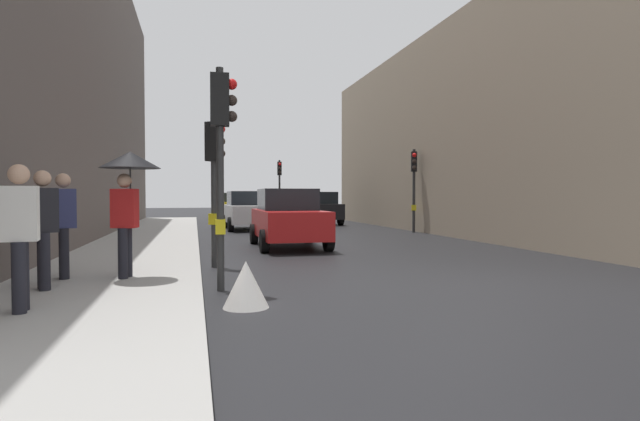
% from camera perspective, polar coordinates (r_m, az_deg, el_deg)
% --- Properties ---
extents(ground_plane, '(120.00, 120.00, 0.00)m').
position_cam_1_polar(ground_plane, '(9.65, 15.80, -7.68)').
color(ground_plane, black).
extents(sidewalk_kerb, '(3.13, 40.00, 0.16)m').
position_cam_1_polar(sidewalk_kerb, '(14.43, -19.53, -4.31)').
color(sidewalk_kerb, '#A8A5A0').
rests_on(sidewalk_kerb, ground).
extents(building_facade_right, '(12.00, 25.98, 8.27)m').
position_cam_1_polar(building_facade_right, '(24.62, 25.01, 7.51)').
color(building_facade_right, gray).
rests_on(building_facade_right, ground).
extents(traffic_light_near_left, '(0.44, 0.25, 3.62)m').
position_cam_1_polar(traffic_light_near_left, '(8.55, -10.87, 7.97)').
color(traffic_light_near_left, '#2D2D2D').
rests_on(traffic_light_near_left, ground).
extents(traffic_light_mid_street, '(0.33, 0.45, 3.51)m').
position_cam_1_polar(traffic_light_mid_street, '(22.03, 10.39, 3.88)').
color(traffic_light_mid_street, '#2D2D2D').
rests_on(traffic_light_mid_street, ground).
extents(traffic_light_near_right, '(0.44, 0.38, 3.24)m').
position_cam_1_polar(traffic_light_near_right, '(11.34, -11.60, 5.06)').
color(traffic_light_near_right, '#2D2D2D').
rests_on(traffic_light_near_right, ground).
extents(traffic_light_far_median, '(0.25, 0.43, 3.78)m').
position_cam_1_polar(traffic_light_far_median, '(32.28, -4.51, 3.51)').
color(traffic_light_far_median, '#2D2D2D').
rests_on(traffic_light_far_median, ground).
extents(car_white_compact, '(2.15, 4.27, 1.76)m').
position_cam_1_polar(car_white_compact, '(23.89, -8.11, 0.01)').
color(car_white_compact, silver).
rests_on(car_white_compact, ground).
extents(car_yellow_taxi, '(2.16, 4.27, 1.76)m').
position_cam_1_polar(car_yellow_taxi, '(37.19, -9.48, 0.58)').
color(car_yellow_taxi, yellow).
rests_on(car_yellow_taxi, ground).
extents(car_red_sedan, '(2.05, 4.21, 1.76)m').
position_cam_1_polar(car_red_sedan, '(15.54, -3.55, -0.85)').
color(car_red_sedan, red).
rests_on(car_red_sedan, ground).
extents(car_dark_suv, '(2.13, 4.26, 1.76)m').
position_cam_1_polar(car_dark_suv, '(28.08, -0.25, 0.27)').
color(car_dark_suv, black).
rests_on(car_dark_suv, ground).
extents(pedestrian_with_umbrella, '(1.00, 1.00, 2.14)m').
position_cam_1_polar(pedestrian_with_umbrella, '(9.28, -20.48, 3.32)').
color(pedestrian_with_umbrella, black).
rests_on(pedestrian_with_umbrella, sidewalk_kerb).
extents(pedestrian_with_grey_backpack, '(0.64, 0.40, 1.77)m').
position_cam_1_polar(pedestrian_with_grey_backpack, '(9.65, -26.83, -0.85)').
color(pedestrian_with_grey_backpack, black).
rests_on(pedestrian_with_grey_backpack, sidewalk_kerb).
extents(pedestrian_with_black_backpack, '(0.63, 0.37, 1.77)m').
position_cam_1_polar(pedestrian_with_black_backpack, '(7.12, -30.71, -1.73)').
color(pedestrian_with_black_backpack, black).
rests_on(pedestrian_with_black_backpack, sidewalk_kerb).
extents(pedestrian_in_dark_coat, '(0.47, 0.38, 1.77)m').
position_cam_1_polar(pedestrian_in_dark_coat, '(8.64, -28.36, -1.35)').
color(pedestrian_in_dark_coat, black).
rests_on(pedestrian_in_dark_coat, sidewalk_kerb).
extents(warning_sign_triangle, '(0.64, 0.64, 0.65)m').
position_cam_1_polar(warning_sign_triangle, '(7.26, -8.22, -8.11)').
color(warning_sign_triangle, silver).
rests_on(warning_sign_triangle, ground).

